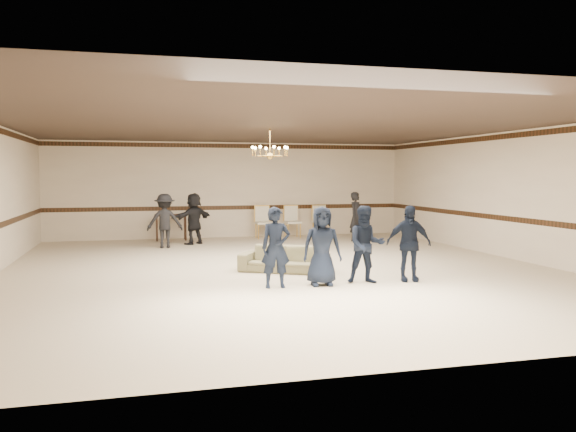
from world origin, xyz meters
The scene contains 16 objects.
room centered at (0.00, 0.00, 1.60)m, with size 12.01×14.01×3.21m.
chair_rail centered at (0.00, 6.99, 1.00)m, with size 12.00×0.02×0.14m, color #381E10.
crown_molding centered at (0.00, 6.99, 3.08)m, with size 12.00×0.02×0.14m, color #381E10.
chandelier centered at (0.00, 1.00, 2.88)m, with size 0.94×0.94×0.89m, color gold, non-canonical shape.
boy_a centered at (-0.60, -2.11, 0.75)m, with size 0.55×0.36×1.51m, color black.
boy_b centered at (0.30, -2.11, 0.75)m, with size 0.74×0.48×1.51m, color black.
boy_c centered at (1.20, -2.11, 0.75)m, with size 0.73×0.57×1.51m, color black.
boy_d centered at (2.10, -2.11, 0.75)m, with size 0.88×0.37×1.51m, color black.
settee centered at (0.00, -0.39, 0.28)m, with size 1.91×0.75×0.56m, color #686345.
adult_left centered at (-2.31, 4.52, 0.78)m, with size 1.01×0.58×1.56m, color black.
adult_mid centered at (-1.41, 5.22, 0.78)m, with size 1.45×0.46×1.56m, color black.
adult_right centered at (3.69, 4.82, 0.78)m, with size 0.57×0.37×1.56m, color black.
banquet_chair_left centered at (0.98, 6.27, 0.53)m, with size 0.52×0.52×1.06m, color beige, non-canonical shape.
banquet_chair_mid centered at (1.98, 6.27, 0.53)m, with size 0.52×0.52×1.06m, color beige, non-canonical shape.
banquet_chair_right centered at (2.98, 6.27, 0.53)m, with size 0.52×0.52×1.06m, color beige, non-canonical shape.
console_table centered at (-2.02, 6.47, 0.42)m, with size 1.01×0.43×0.85m, color #331C11.
Camera 1 is at (-3.12, -12.62, 2.10)m, focal length 36.52 mm.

